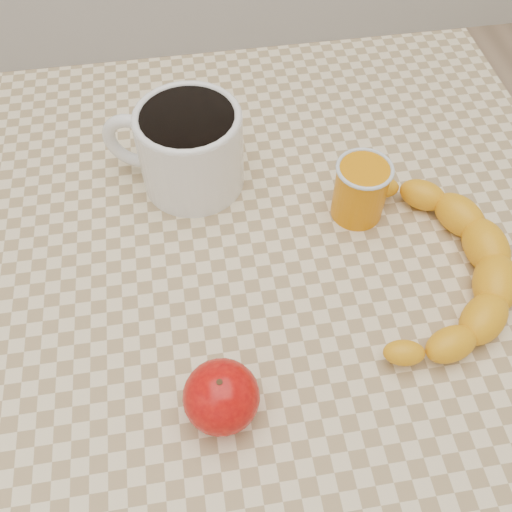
{
  "coord_description": "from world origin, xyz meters",
  "views": [
    {
      "loc": [
        -0.06,
        -0.35,
        1.27
      ],
      "look_at": [
        0.0,
        0.0,
        0.77
      ],
      "focal_mm": 40.0,
      "sensor_mm": 36.0,
      "label": 1
    }
  ],
  "objects": [
    {
      "name": "ground",
      "position": [
        0.0,
        0.0,
        0.0
      ],
      "size": [
        3.0,
        3.0,
        0.0
      ],
      "primitive_type": "plane",
      "color": "tan",
      "rests_on": "ground"
    },
    {
      "name": "table",
      "position": [
        0.0,
        0.0,
        0.66
      ],
      "size": [
        0.8,
        0.8,
        0.75
      ],
      "color": "beige",
      "rests_on": "ground"
    },
    {
      "name": "coffee_mug",
      "position": [
        -0.06,
        0.14,
        0.81
      ],
      "size": [
        0.18,
        0.16,
        0.1
      ],
      "color": "white",
      "rests_on": "table"
    },
    {
      "name": "orange_juice_glass",
      "position": [
        0.13,
        0.06,
        0.79
      ],
      "size": [
        0.06,
        0.06,
        0.07
      ],
      "color": "orange",
      "rests_on": "table"
    },
    {
      "name": "apple",
      "position": [
        -0.06,
        -0.16,
        0.78
      ],
      "size": [
        0.09,
        0.09,
        0.06
      ],
      "color": "#900407",
      "rests_on": "table"
    },
    {
      "name": "banana",
      "position": [
        0.18,
        -0.04,
        0.77
      ],
      "size": [
        0.39,
        0.42,
        0.05
      ],
      "primitive_type": null,
      "rotation": [
        0.0,
        0.0,
        -0.37
      ],
      "color": "#F6AA15",
      "rests_on": "table"
    }
  ]
}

